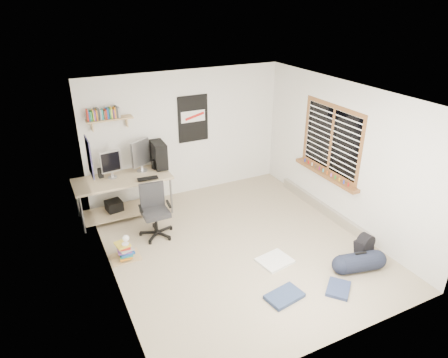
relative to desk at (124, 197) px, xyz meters
name	(u,v)px	position (x,y,z in m)	size (l,w,h in m)	color
floor	(239,247)	(1.41, -1.85, -0.37)	(4.00, 4.50, 0.01)	gray
ceiling	(242,95)	(1.41, -1.85, 2.14)	(4.00, 4.50, 0.01)	white
back_wall	(186,134)	(1.41, 0.41, 0.89)	(4.00, 0.01, 2.50)	silver
left_wall	(106,206)	(-0.59, -1.85, 0.89)	(0.01, 4.50, 2.50)	silver
right_wall	(343,156)	(3.42, -1.85, 0.89)	(0.01, 4.50, 2.50)	silver
desk	(124,197)	(0.00, 0.00, 0.00)	(1.71, 0.75, 0.78)	tan
monitor_left	(111,166)	(-0.15, 0.09, 0.61)	(0.36, 0.09, 0.40)	#9E9FA2
monitor_right	(141,158)	(0.41, 0.15, 0.66)	(0.44, 0.11, 0.48)	#9E9EA3
pc_tower	(159,155)	(0.76, 0.15, 0.66)	(0.22, 0.46, 0.48)	black
keyboard	(148,178)	(0.39, -0.29, 0.42)	(0.36, 0.13, 0.02)	black
speaker_left	(101,173)	(-0.34, 0.14, 0.50)	(0.09, 0.09, 0.17)	black
speaker_right	(154,164)	(0.64, 0.10, 0.50)	(0.08, 0.08, 0.17)	black
office_chair	(155,210)	(0.31, -0.92, 0.12)	(0.60, 0.60, 0.92)	#272729
wall_shelf	(110,119)	(-0.04, 0.29, 1.42)	(0.80, 0.22, 0.24)	tan
poster_back_wall	(193,119)	(1.56, 0.38, 1.19)	(0.62, 0.03, 0.92)	black
poster_left_wall	(89,157)	(-0.57, -0.65, 1.14)	(0.02, 0.42, 0.60)	navy
window	(331,140)	(3.36, -1.55, 1.08)	(0.10, 1.50, 1.26)	brown
baseboard_heater	(323,208)	(3.37, -1.55, -0.28)	(0.08, 2.50, 0.18)	#B7B2A8
backpack	(364,250)	(2.94, -3.05, -0.16)	(0.28, 0.22, 0.37)	black
duffel_bag	(359,263)	(2.72, -3.19, -0.22)	(0.30, 0.30, 0.58)	black
tshirt	(275,261)	(1.71, -2.46, -0.34)	(0.49, 0.41, 0.04)	silver
jeans_a	(284,296)	(1.39, -3.20, -0.33)	(0.50, 0.32, 0.05)	navy
jeans_b	(338,289)	(2.15, -3.40, -0.34)	(0.40, 0.30, 0.05)	navy
book_stack	(125,250)	(-0.34, -1.33, -0.22)	(0.46, 0.37, 0.31)	brown
desk_lamp	(125,237)	(-0.32, -1.35, 0.02)	(0.11, 0.19, 0.19)	white
subwoofer	(114,208)	(-0.19, 0.07, -0.22)	(0.28, 0.28, 0.31)	black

